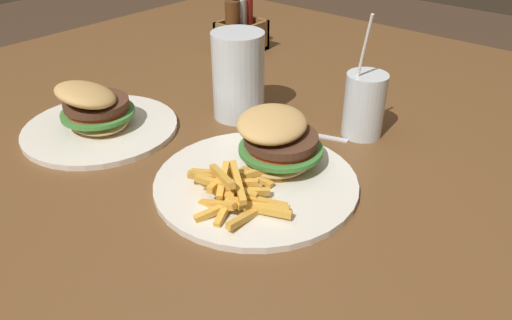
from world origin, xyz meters
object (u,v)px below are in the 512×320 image
meal_plate_near (266,161)px  condiment_caddy (240,30)px  beer_glass (238,78)px  juice_glass (364,107)px  meal_plate_far (97,116)px  spoon (279,126)px

meal_plate_near → condiment_caddy: bearing=45.7°
beer_glass → juice_glass: size_ratio=0.73×
meal_plate_far → beer_glass: bearing=-34.8°
meal_plate_near → meal_plate_far: size_ratio=1.12×
spoon → meal_plate_far: 0.32m
beer_glass → juice_glass: bearing=-68.8°
juice_glass → condiment_caddy: size_ratio=1.73×
juice_glass → meal_plate_far: juice_glass is taller
meal_plate_near → beer_glass: bearing=52.7°
juice_glass → spoon: (-0.08, 0.12, -0.04)m
meal_plate_near → meal_plate_far: 0.33m
beer_glass → meal_plate_far: size_ratio=0.59×
meal_plate_far → meal_plate_near: bearing=-76.8°
beer_glass → juice_glass: (0.08, -0.21, -0.02)m
meal_plate_near → condiment_caddy: size_ratio=2.39×
meal_plate_near → condiment_caddy: 0.59m
meal_plate_near → meal_plate_far: meal_plate_far is taller
meal_plate_near → spoon: meal_plate_near is taller
beer_glass → condiment_caddy: size_ratio=1.26×
meal_plate_far → condiment_caddy: (0.48, 0.10, 0.02)m
meal_plate_near → meal_plate_far: (-0.08, 0.32, 0.00)m
juice_glass → condiment_caddy: bearing=67.1°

